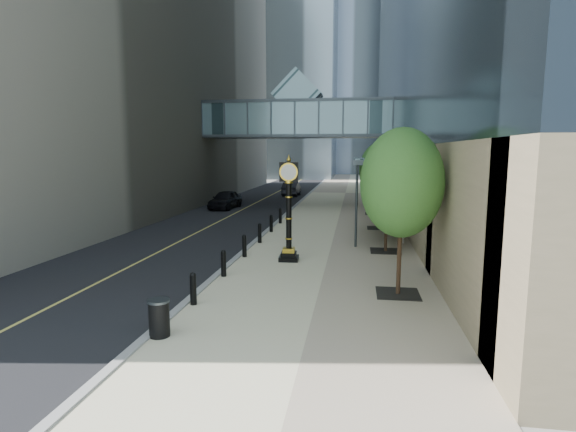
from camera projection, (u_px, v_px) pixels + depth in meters
The scene contains 14 objects.
ground at pixel (274, 323), 12.41m from camera, with size 320.00×320.00×0.00m, color gray.
road at pixel (277, 192), 52.59m from camera, with size 8.00×180.00×0.02m, color black.
sidewalk at pixel (345, 193), 51.40m from camera, with size 8.00×180.00×0.06m, color beige.
curb at pixel (311, 193), 52.00m from camera, with size 0.25×180.00×0.07m, color gray.
distant_tower_c at pixel (329, 52), 126.14m from camera, with size 22.00×22.00×65.00m, color #9CB7C5.
skywalk at pixel (298, 117), 39.16m from camera, with size 17.00×4.20×5.80m.
entrance_canopy at pixel (380, 161), 25.00m from camera, with size 3.00×8.00×4.38m.
bollard_row at pixel (253, 240), 21.54m from camera, with size 0.20×16.20×0.90m.
street_trees at pixel (381, 173), 26.04m from camera, with size 2.64×28.45×5.42m.
street_clock at pixel (289, 217), 19.11m from camera, with size 0.87×0.87×4.41m.
trash_bin at pixel (159, 319), 11.35m from camera, with size 0.52×0.52×0.90m, color black.
pedestrian at pixel (401, 228), 23.05m from camera, with size 0.57×0.37×1.56m, color #BCB5AC.
car_near at pixel (225, 199), 37.45m from camera, with size 1.78×4.41×1.50m, color black.
car_far at pixel (292, 189), 48.53m from camera, with size 1.55×4.45×1.47m, color black.
Camera 1 is at (2.15, -11.67, 4.70)m, focal length 28.00 mm.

